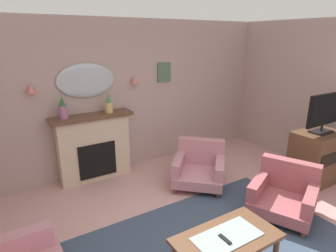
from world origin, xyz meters
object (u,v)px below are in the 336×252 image
(armchair_beside_couch, at_px, (285,193))
(armchair_by_coffee_table, at_px, (199,166))
(mantel_vase_right, at_px, (63,109))
(wall_mirror, at_px, (86,80))
(tv_cabinet, at_px, (316,157))
(tv_remote, at_px, (225,239))
(wall_sconce_right, at_px, (135,80))
(fireplace, at_px, (94,148))
(framed_picture, at_px, (164,72))
(wall_sconce_left, at_px, (31,89))
(coffee_table, at_px, (227,241))
(mantel_vase_left, at_px, (109,104))
(tv_flatscreen, at_px, (325,112))

(armchair_beside_couch, bearing_deg, armchair_by_coffee_table, 110.62)
(mantel_vase_right, relative_size, armchair_beside_couch, 0.34)
(wall_mirror, bearing_deg, tv_cabinet, -35.77)
(mantel_vase_right, xyz_separation_m, armchair_by_coffee_table, (1.88, -1.09, -1.01))
(tv_remote, relative_size, tv_cabinet, 0.18)
(wall_sconce_right, bearing_deg, fireplace, -173.84)
(tv_remote, bearing_deg, framed_picture, 70.03)
(fireplace, relative_size, mantel_vase_right, 3.68)
(wall_sconce_left, bearing_deg, coffee_table, -65.34)
(mantel_vase_left, xyz_separation_m, tv_flatscreen, (2.83, -2.10, -0.06))
(fireplace, distance_m, mantel_vase_left, 0.80)
(armchair_beside_couch, bearing_deg, fireplace, 128.49)
(framed_picture, height_order, armchair_beside_couch, framed_picture)
(armchair_by_coffee_table, relative_size, tv_cabinet, 1.27)
(fireplace, distance_m, tv_flatscreen, 3.84)
(framed_picture, height_order, coffee_table, framed_picture)
(wall_sconce_right, xyz_separation_m, armchair_by_coffee_table, (0.58, -1.21, -1.35))
(framed_picture, xyz_separation_m, tv_flatscreen, (1.63, -2.28, -0.50))
(mantel_vase_left, distance_m, tv_cabinet, 3.61)
(coffee_table, xyz_separation_m, tv_flatscreen, (2.65, 0.67, 0.86))
(framed_picture, bearing_deg, coffee_table, -109.13)
(mantel_vase_right, distance_m, tv_flatscreen, 4.15)
(wall_mirror, distance_m, armchair_beside_couch, 3.50)
(wall_mirror, bearing_deg, fireplace, -90.00)
(mantel_vase_left, relative_size, wall_sconce_left, 2.37)
(coffee_table, distance_m, tv_cabinet, 2.74)
(tv_remote, bearing_deg, mantel_vase_right, 107.24)
(mantel_vase_left, bearing_deg, mantel_vase_right, 180.00)
(coffee_table, bearing_deg, framed_picture, 70.87)
(coffee_table, bearing_deg, tv_remote, -154.55)
(mantel_vase_left, height_order, wall_mirror, wall_mirror)
(mantel_vase_right, distance_m, tv_cabinet, 4.23)
(tv_flatscreen, bearing_deg, wall_sconce_left, 150.79)
(mantel_vase_right, height_order, wall_mirror, wall_mirror)
(tv_remote, xyz_separation_m, armchair_by_coffee_table, (1.01, 1.71, -0.15))
(wall_sconce_left, bearing_deg, mantel_vase_right, -16.70)
(framed_picture, xyz_separation_m, armchair_by_coffee_table, (-0.07, -1.27, -1.44))
(armchair_by_coffee_table, distance_m, tv_cabinet, 1.97)
(wall_mirror, relative_size, armchair_by_coffee_table, 0.84)
(fireplace, bearing_deg, wall_mirror, 90.00)
(wall_mirror, bearing_deg, mantel_vase_left, -29.54)
(wall_sconce_left, height_order, coffee_table, wall_sconce_left)
(armchair_beside_couch, bearing_deg, framed_picture, 99.36)
(mantel_vase_right, distance_m, wall_sconce_right, 1.35)
(mantel_vase_left, distance_m, armchair_beside_couch, 3.06)
(mantel_vase_left, distance_m, wall_sconce_right, 0.66)
(fireplace, relative_size, framed_picture, 3.78)
(wall_mirror, height_order, armchair_beside_couch, wall_mirror)
(wall_sconce_left, relative_size, wall_sconce_right, 1.00)
(fireplace, distance_m, tv_remote, 2.86)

